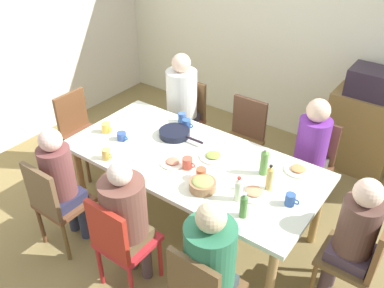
% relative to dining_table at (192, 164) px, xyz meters
% --- Properties ---
extents(ground_plane, '(6.12, 6.12, 0.00)m').
position_rel_dining_table_xyz_m(ground_plane, '(0.00, 0.00, -0.68)').
color(ground_plane, olive).
extents(wall_back, '(5.34, 0.12, 2.60)m').
position_rel_dining_table_xyz_m(wall_back, '(0.00, 2.13, 0.62)').
color(wall_back, beige).
rests_on(wall_back, ground_plane).
extents(wall_left, '(0.12, 4.38, 2.60)m').
position_rel_dining_table_xyz_m(wall_left, '(-2.61, 0.00, 0.62)').
color(wall_left, silver).
rests_on(wall_left, ground_plane).
extents(dining_table, '(2.26, 1.08, 0.74)m').
position_rel_dining_table_xyz_m(dining_table, '(0.00, 0.00, 0.00)').
color(dining_table, silver).
rests_on(dining_table, ground_plane).
extents(chair_0, '(0.40, 0.40, 0.90)m').
position_rel_dining_table_xyz_m(chair_0, '(0.75, 0.92, -0.17)').
color(chair_0, brown).
rests_on(chair_0, ground_plane).
extents(person_0, '(0.30, 0.30, 1.20)m').
position_rel_dining_table_xyz_m(person_0, '(0.75, 0.83, 0.04)').
color(person_0, brown).
rests_on(person_0, ground_plane).
extents(chair_1, '(0.40, 0.40, 0.90)m').
position_rel_dining_table_xyz_m(chair_1, '(1.51, 0.00, -0.17)').
color(chair_1, brown).
rests_on(chair_1, ground_plane).
extents(person_1, '(0.30, 0.30, 1.17)m').
position_rel_dining_table_xyz_m(person_1, '(1.42, 0.00, 0.02)').
color(person_1, '#49373C').
rests_on(person_1, ground_plane).
extents(chair_2, '(0.40, 0.40, 0.90)m').
position_rel_dining_table_xyz_m(chair_2, '(-0.75, -0.92, -0.17)').
color(chair_2, brown).
rests_on(chair_2, ground_plane).
extents(person_2, '(0.30, 0.30, 1.18)m').
position_rel_dining_table_xyz_m(person_2, '(-0.75, -0.83, 0.02)').
color(person_2, '#2D3144').
rests_on(person_2, ground_plane).
extents(chair_3, '(0.40, 0.40, 0.90)m').
position_rel_dining_table_xyz_m(chair_3, '(-0.75, 0.92, -0.17)').
color(chair_3, brown).
rests_on(chair_3, ground_plane).
extents(person_3, '(0.34, 0.34, 1.27)m').
position_rel_dining_table_xyz_m(person_3, '(-0.75, 0.83, 0.09)').
color(person_3, '#3B383F').
rests_on(person_3, ground_plane).
extents(chair_4, '(0.40, 0.40, 0.90)m').
position_rel_dining_table_xyz_m(chair_4, '(0.00, -0.92, -0.17)').
color(chair_4, red).
rests_on(chair_4, ground_plane).
extents(person_4, '(0.34, 0.34, 1.19)m').
position_rel_dining_table_xyz_m(person_4, '(0.00, -0.83, 0.04)').
color(person_4, brown).
rests_on(person_4, ground_plane).
extents(chair_5, '(0.40, 0.40, 0.90)m').
position_rel_dining_table_xyz_m(chair_5, '(-1.51, 0.00, -0.17)').
color(chair_5, brown).
rests_on(chair_5, ground_plane).
extents(person_6, '(0.34, 0.34, 1.21)m').
position_rel_dining_table_xyz_m(person_6, '(0.75, -0.83, 0.06)').
color(person_6, '#3E494A').
rests_on(person_6, ground_plane).
extents(chair_7, '(0.40, 0.40, 0.90)m').
position_rel_dining_table_xyz_m(chair_7, '(0.00, 0.92, -0.17)').
color(chair_7, brown).
rests_on(chair_7, ground_plane).
extents(plate_0, '(0.22, 0.22, 0.04)m').
position_rel_dining_table_xyz_m(plate_0, '(0.82, 0.37, 0.08)').
color(plate_0, silver).
rests_on(plate_0, dining_table).
extents(plate_1, '(0.21, 0.21, 0.04)m').
position_rel_dining_table_xyz_m(plate_1, '(-0.09, -0.16, 0.08)').
color(plate_1, white).
rests_on(plate_1, dining_table).
extents(plate_2, '(0.24, 0.24, 0.04)m').
position_rel_dining_table_xyz_m(plate_2, '(0.14, 0.12, 0.08)').
color(plate_2, silver).
rests_on(plate_2, dining_table).
extents(plate_3, '(0.25, 0.25, 0.04)m').
position_rel_dining_table_xyz_m(plate_3, '(0.66, -0.10, 0.08)').
color(plate_3, white).
rests_on(plate_3, dining_table).
extents(bowl_0, '(0.21, 0.21, 0.10)m').
position_rel_dining_table_xyz_m(bowl_0, '(0.31, -0.29, 0.11)').
color(bowl_0, '#966945').
rests_on(bowl_0, dining_table).
extents(serving_pan, '(0.47, 0.29, 0.06)m').
position_rel_dining_table_xyz_m(serving_pan, '(-0.35, 0.20, 0.10)').
color(serving_pan, black).
rests_on(serving_pan, dining_table).
extents(cup_0, '(0.11, 0.08, 0.10)m').
position_rel_dining_table_xyz_m(cup_0, '(0.94, -0.05, 0.11)').
color(cup_0, '#31549C').
rests_on(cup_0, dining_table).
extents(cup_1, '(0.12, 0.09, 0.10)m').
position_rel_dining_table_xyz_m(cup_1, '(-0.92, -0.13, 0.11)').
color(cup_1, '#ECBF4C').
rests_on(cup_1, dining_table).
extents(cup_2, '(0.12, 0.09, 0.07)m').
position_rel_dining_table_xyz_m(cup_2, '(-0.71, -0.14, 0.10)').
color(cup_2, '#355099').
rests_on(cup_2, dining_table).
extents(cup_3, '(0.12, 0.09, 0.10)m').
position_rel_dining_table_xyz_m(cup_3, '(0.05, -0.13, 0.12)').
color(cup_3, '#CA503E').
rests_on(cup_3, dining_table).
extents(cup_4, '(0.11, 0.07, 0.10)m').
position_rel_dining_table_xyz_m(cup_4, '(-0.59, -0.44, 0.11)').
color(cup_4, '#EBBE55').
rests_on(cup_4, dining_table).
extents(cup_5, '(0.12, 0.08, 0.10)m').
position_rel_dining_table_xyz_m(cup_5, '(0.23, -0.19, 0.12)').
color(cup_5, '#C45435').
rests_on(cup_5, dining_table).
extents(cup_6, '(0.12, 0.08, 0.09)m').
position_rel_dining_table_xyz_m(cup_6, '(-0.34, 0.38, 0.11)').
color(cup_6, '#2F54A5').
rests_on(cup_6, dining_table).
extents(cup_7, '(0.11, 0.08, 0.10)m').
position_rel_dining_table_xyz_m(cup_7, '(-0.45, 0.45, 0.11)').
color(cup_7, '#3B5FA3').
rests_on(cup_7, dining_table).
extents(bottle_0, '(0.06, 0.06, 0.21)m').
position_rel_dining_table_xyz_m(bottle_0, '(0.72, -0.36, 0.17)').
color(bottle_0, '#487A34').
rests_on(bottle_0, dining_table).
extents(bottle_1, '(0.07, 0.07, 0.25)m').
position_rel_dining_table_xyz_m(bottle_1, '(0.60, 0.17, 0.18)').
color(bottle_1, '#52853C').
rests_on(bottle_1, dining_table).
extents(bottle_2, '(0.05, 0.05, 0.24)m').
position_rel_dining_table_xyz_m(bottle_2, '(0.73, 0.01, 0.18)').
color(bottle_2, tan).
rests_on(bottle_2, dining_table).
extents(bottle_3, '(0.06, 0.06, 0.21)m').
position_rel_dining_table_xyz_m(bottle_3, '(0.60, -0.23, 0.17)').
color(bottle_3, silver).
rests_on(bottle_3, dining_table).
extents(side_cabinet, '(0.70, 0.44, 0.90)m').
position_rel_dining_table_xyz_m(side_cabinet, '(0.95, 1.83, -0.23)').
color(side_cabinet, olive).
rests_on(side_cabinet, ground_plane).
extents(microwave, '(0.48, 0.36, 0.28)m').
position_rel_dining_table_xyz_m(microwave, '(0.95, 1.83, 0.36)').
color(microwave, '#2C2230').
rests_on(microwave, side_cabinet).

